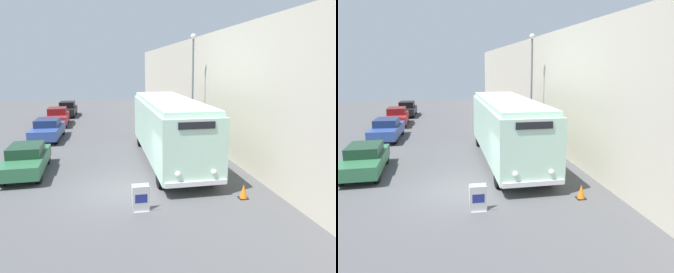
# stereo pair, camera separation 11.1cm
# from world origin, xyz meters

# --- Properties ---
(ground_plane) EXTENTS (80.00, 80.00, 0.00)m
(ground_plane) POSITION_xyz_m (0.00, 0.00, 0.00)
(ground_plane) COLOR #4C4C4F
(building_wall_right) EXTENTS (0.30, 60.00, 7.30)m
(building_wall_right) POSITION_xyz_m (6.48, 10.00, 3.65)
(building_wall_right) COLOR beige
(building_wall_right) RESTS_ON ground_plane
(vintage_bus) EXTENTS (2.70, 10.76, 3.46)m
(vintage_bus) POSITION_xyz_m (2.91, 4.05, 1.95)
(vintage_bus) COLOR black
(vintage_bus) RESTS_ON ground_plane
(sign_board) EXTENTS (0.64, 0.38, 1.02)m
(sign_board) POSITION_xyz_m (0.61, -2.10, 0.49)
(sign_board) COLOR gray
(sign_board) RESTS_ON ground_plane
(streetlamp) EXTENTS (0.36, 0.36, 7.26)m
(streetlamp) POSITION_xyz_m (5.32, 8.00, 4.62)
(streetlamp) COLOR #595E60
(streetlamp) RESTS_ON ground_plane
(parked_car_near) EXTENTS (1.90, 4.56, 1.43)m
(parked_car_near) POSITION_xyz_m (-4.40, 3.32, 0.74)
(parked_car_near) COLOR black
(parked_car_near) RESTS_ON ground_plane
(parked_car_mid) EXTENTS (2.00, 4.73, 1.49)m
(parked_car_mid) POSITION_xyz_m (-4.55, 11.18, 0.76)
(parked_car_mid) COLOR black
(parked_car_mid) RESTS_ON ground_plane
(parked_car_far) EXTENTS (1.94, 4.50, 1.57)m
(parked_car_far) POSITION_xyz_m (-4.61, 17.15, 0.79)
(parked_car_far) COLOR black
(parked_car_far) RESTS_ON ground_plane
(parked_car_distant) EXTENTS (1.74, 4.42, 1.53)m
(parked_car_distant) POSITION_xyz_m (-4.26, 22.60, 0.77)
(parked_car_distant) COLOR black
(parked_car_distant) RESTS_ON ground_plane
(traffic_cone) EXTENTS (0.36, 0.36, 0.60)m
(traffic_cone) POSITION_xyz_m (4.78, -1.71, 0.29)
(traffic_cone) COLOR black
(traffic_cone) RESTS_ON ground_plane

